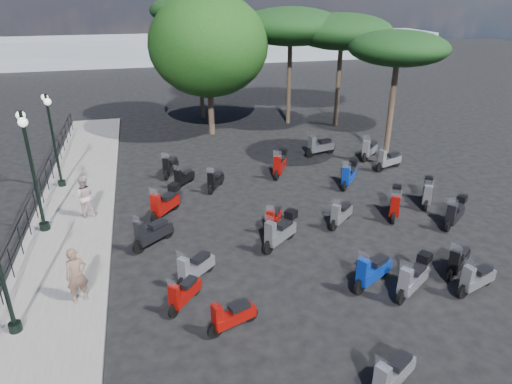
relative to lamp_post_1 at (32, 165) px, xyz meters
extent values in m
plane|color=black|center=(7.38, -2.40, -2.68)|extent=(120.00, 120.00, 0.00)
cube|color=slate|center=(0.88, 0.60, -2.61)|extent=(3.00, 30.00, 0.15)
cylinder|color=black|center=(-0.42, -3.02, -1.98)|extent=(0.04, 0.04, 1.10)
cylinder|color=black|center=(-0.42, -1.65, -1.98)|extent=(0.04, 0.04, 1.10)
cylinder|color=black|center=(-0.42, -0.28, -1.98)|extent=(0.04, 0.04, 1.10)
cylinder|color=black|center=(-0.42, 1.08, -1.98)|extent=(0.04, 0.04, 1.10)
cylinder|color=black|center=(-0.42, 2.45, -1.98)|extent=(0.04, 0.04, 1.10)
cylinder|color=black|center=(-0.42, 3.82, -1.98)|extent=(0.04, 0.04, 1.10)
cylinder|color=black|center=(-0.42, 5.19, -1.98)|extent=(0.04, 0.04, 1.10)
cylinder|color=black|center=(-0.42, 6.56, -1.98)|extent=(0.04, 0.04, 1.10)
cylinder|color=black|center=(-0.42, 7.93, -1.98)|extent=(0.04, 0.04, 1.10)
cylinder|color=black|center=(-0.42, 9.29, -1.98)|extent=(0.04, 0.04, 1.10)
cylinder|color=black|center=(-0.42, 10.66, -1.98)|extent=(0.04, 0.04, 1.10)
cylinder|color=black|center=(-0.42, 12.03, -1.98)|extent=(0.04, 0.04, 1.10)
cylinder|color=black|center=(-0.42, 13.40, -1.98)|extent=(0.04, 0.04, 1.10)
cube|color=black|center=(-0.42, 0.40, -1.45)|extent=(0.04, 26.00, 0.04)
cube|color=black|center=(-0.42, 0.40, -1.98)|extent=(0.04, 26.00, 0.04)
cylinder|color=black|center=(0.15, -5.63, -2.41)|extent=(0.33, 0.33, 0.24)
cylinder|color=black|center=(0.00, 0.00, -2.40)|extent=(0.35, 0.35, 0.27)
cylinder|color=black|center=(0.00, 0.00, -0.31)|extent=(0.12, 0.12, 4.44)
cylinder|color=black|center=(0.00, 0.00, 1.74)|extent=(0.30, 0.98, 0.04)
sphere|color=white|center=(-0.13, 0.48, 1.63)|extent=(0.31, 0.31, 0.31)
sphere|color=white|center=(0.13, -0.48, 1.63)|extent=(0.31, 0.31, 0.31)
cylinder|color=black|center=(0.07, 4.19, -2.41)|extent=(0.33, 0.33, 0.25)
cylinder|color=black|center=(0.07, 4.19, -0.46)|extent=(0.11, 0.11, 4.14)
cylinder|color=black|center=(0.07, 4.19, 1.46)|extent=(0.28, 0.91, 0.04)
sphere|color=white|center=(-0.05, 4.64, 1.35)|extent=(0.29, 0.29, 0.29)
sphere|color=white|center=(0.20, 3.74, 1.35)|extent=(0.29, 0.29, 0.29)
imported|color=brown|center=(1.67, -4.71, -1.70)|extent=(0.70, 0.58, 1.65)
imported|color=#C4A9A8|center=(1.40, 0.79, -1.70)|extent=(0.82, 0.64, 1.66)
cylinder|color=black|center=(4.18, -5.90, -2.46)|extent=(0.35, 0.40, 0.44)
cylinder|color=black|center=(4.88, -5.05, -2.46)|extent=(0.35, 0.40, 0.44)
cube|color=#8B0B07|center=(4.56, -5.44, -2.29)|extent=(1.01, 1.12, 0.31)
cube|color=black|center=(4.66, -5.32, -2.04)|extent=(0.57, 0.60, 0.13)
cube|color=#8B0B07|center=(4.22, -5.84, -2.04)|extent=(0.34, 0.33, 0.64)
plane|color=white|center=(4.19, -5.88, -1.62)|extent=(0.31, 0.28, 0.34)
cylinder|color=black|center=(4.54, -4.78, -2.43)|extent=(0.43, 0.41, 0.49)
cylinder|color=black|center=(5.45, -3.95, -2.43)|extent=(0.43, 0.41, 0.49)
cube|color=#B1B3BD|center=(5.03, -4.33, -2.25)|extent=(1.22, 1.16, 0.35)
cube|color=black|center=(5.16, -4.21, -1.96)|extent=(0.66, 0.64, 0.14)
cube|color=#B1B3BD|center=(4.60, -4.72, -1.96)|extent=(0.37, 0.38, 0.72)
plane|color=white|center=(4.55, -4.76, -1.50)|extent=(0.32, 0.34, 0.38)
cylinder|color=black|center=(3.33, -2.29, -2.42)|extent=(0.47, 0.41, 0.52)
cylinder|color=black|center=(4.33, -1.47, -2.42)|extent=(0.47, 0.41, 0.52)
cube|color=black|center=(3.87, -1.85, -2.23)|extent=(1.32, 1.17, 0.37)
cube|color=black|center=(4.01, -1.73, -1.93)|extent=(0.70, 0.66, 0.15)
cube|color=black|center=(3.40, -2.24, -1.93)|extent=(0.39, 0.40, 0.75)
plane|color=white|center=(3.35, -2.28, -1.44)|extent=(0.33, 0.37, 0.40)
cylinder|color=black|center=(3.97, -0.23, -2.41)|extent=(0.42, 0.49, 0.53)
cylinder|color=black|center=(4.80, 0.81, -2.41)|extent=(0.42, 0.49, 0.53)
cube|color=#8B0B07|center=(4.42, 0.34, -2.22)|extent=(1.19, 1.36, 0.38)
cube|color=black|center=(4.54, 0.48, -1.91)|extent=(0.67, 0.73, 0.16)
cube|color=#8B0B07|center=(4.03, -0.16, -1.91)|extent=(0.41, 0.40, 0.78)
plane|color=white|center=(3.99, -0.21, -1.41)|extent=(0.38, 0.33, 0.41)
cube|color=black|center=(4.81, 0.83, -1.71)|extent=(0.51, 0.52, 0.29)
cylinder|color=black|center=(4.70, 4.10, -2.44)|extent=(0.28, 0.48, 0.48)
cylinder|color=black|center=(5.18, 5.21, -2.44)|extent=(0.28, 0.48, 0.48)
cube|color=black|center=(4.96, 4.70, -2.26)|extent=(0.83, 1.34, 0.34)
cube|color=black|center=(5.03, 4.86, -1.98)|extent=(0.52, 0.67, 0.14)
cube|color=black|center=(4.73, 4.17, -1.98)|extent=(0.37, 0.32, 0.71)
plane|color=white|center=(4.71, 4.12, -1.52)|extent=(0.38, 0.22, 0.37)
cylinder|color=black|center=(5.13, -6.97, -2.46)|extent=(0.44, 0.24, 0.44)
cylinder|color=black|center=(6.16, -6.59, -2.46)|extent=(0.44, 0.24, 0.44)
cube|color=#8B0B07|center=(5.69, -6.76, -2.30)|extent=(1.22, 0.71, 0.31)
cube|color=black|center=(5.83, -6.71, -2.04)|extent=(0.61, 0.45, 0.13)
cube|color=#8B0B07|center=(5.20, -6.95, -2.04)|extent=(0.28, 0.33, 0.64)
plane|color=white|center=(5.15, -6.97, -1.63)|extent=(0.19, 0.35, 0.34)
cylinder|color=black|center=(7.56, -3.42, -2.42)|extent=(0.48, 0.42, 0.53)
cylinder|color=black|center=(8.59, -2.59, -2.42)|extent=(0.48, 0.42, 0.53)
cube|color=gray|center=(8.12, -2.97, -2.22)|extent=(1.35, 1.19, 0.37)
cube|color=black|center=(8.26, -2.85, -1.91)|extent=(0.72, 0.67, 0.15)
cube|color=gray|center=(7.63, -3.36, -1.91)|extent=(0.40, 0.41, 0.77)
plane|color=white|center=(7.58, -3.40, -1.41)|extent=(0.33, 0.38, 0.41)
cube|color=black|center=(8.61, -2.58, -1.71)|extent=(0.51, 0.51, 0.29)
cylinder|color=black|center=(7.94, -2.20, -2.46)|extent=(0.31, 0.42, 0.44)
cylinder|color=black|center=(8.52, -1.27, -2.46)|extent=(0.31, 0.42, 0.44)
cube|color=#8B0B07|center=(8.26, -1.70, -2.30)|extent=(0.89, 1.17, 0.31)
cube|color=black|center=(8.34, -1.57, -2.04)|extent=(0.52, 0.61, 0.13)
cube|color=#8B0B07|center=(7.98, -2.14, -2.04)|extent=(0.34, 0.31, 0.64)
plane|color=white|center=(7.95, -2.19, -1.63)|extent=(0.33, 0.24, 0.34)
cylinder|color=black|center=(6.46, 1.94, -2.46)|extent=(0.31, 0.43, 0.45)
cylinder|color=black|center=(7.04, 2.90, -2.46)|extent=(0.31, 0.43, 0.45)
cube|color=black|center=(6.78, 2.46, -2.29)|extent=(0.90, 1.20, 0.32)
cube|color=black|center=(6.86, 2.59, -2.03)|extent=(0.53, 0.62, 0.13)
cube|color=black|center=(6.50, 2.00, -2.03)|extent=(0.35, 0.32, 0.65)
plane|color=white|center=(6.47, 1.96, -1.61)|extent=(0.34, 0.25, 0.35)
cylinder|color=black|center=(5.08, 2.78, -2.47)|extent=(0.35, 0.38, 0.42)
cylinder|color=black|center=(5.78, 3.58, -2.47)|extent=(0.35, 0.38, 0.42)
cube|color=black|center=(5.46, 3.21, -2.31)|extent=(0.98, 1.07, 0.30)
cube|color=black|center=(5.56, 3.32, -2.06)|extent=(0.55, 0.57, 0.12)
cube|color=black|center=(5.13, 2.83, -2.06)|extent=(0.33, 0.32, 0.62)
plane|color=white|center=(5.10, 2.79, -1.66)|extent=(0.30, 0.27, 0.33)
cylinder|color=black|center=(9.18, -9.32, -2.44)|extent=(0.47, 0.33, 0.48)
cube|color=#B1B3BD|center=(8.70, -9.60, -2.26)|extent=(1.30, 0.96, 0.34)
cube|color=black|center=(8.85, -9.52, -1.98)|extent=(0.67, 0.57, 0.14)
cube|color=#B1B3BD|center=(8.21, -9.89, -1.98)|extent=(0.34, 0.37, 0.70)
plane|color=white|center=(8.16, -9.92, -1.52)|extent=(0.26, 0.37, 0.37)
cylinder|color=black|center=(9.55, -6.22, -2.42)|extent=(0.51, 0.35, 0.52)
cylinder|color=black|center=(10.68, -5.57, -2.42)|extent=(0.51, 0.35, 0.52)
cube|color=#0A2C9E|center=(10.16, -5.87, -2.22)|extent=(1.41, 1.02, 0.37)
cube|color=black|center=(10.32, -5.78, -1.92)|extent=(0.73, 0.61, 0.15)
cube|color=#0A2C9E|center=(9.62, -6.18, -1.92)|extent=(0.37, 0.40, 0.76)
plane|color=white|center=(9.57, -6.21, -1.43)|extent=(0.28, 0.40, 0.40)
cylinder|color=black|center=(10.35, -2.44, -2.45)|extent=(0.42, 0.38, 0.46)
cylinder|color=black|center=(11.23, -1.69, -2.45)|extent=(0.42, 0.38, 0.46)
cube|color=gray|center=(10.83, -2.03, -2.27)|extent=(1.17, 1.07, 0.33)
cube|color=black|center=(10.95, -1.93, -2.00)|extent=(0.63, 0.60, 0.14)
cube|color=gray|center=(10.41, -2.39, -2.00)|extent=(0.35, 0.36, 0.68)
plane|color=white|center=(10.36, -2.43, -1.57)|extent=(0.30, 0.33, 0.36)
cylinder|color=black|center=(9.70, 2.77, -2.42)|extent=(0.35, 0.51, 0.53)
cylinder|color=black|center=(10.33, 3.92, -2.42)|extent=(0.35, 0.51, 0.53)
cube|color=#8B0B07|center=(10.04, 3.39, -2.22)|extent=(1.01, 1.43, 0.37)
cube|color=black|center=(10.13, 3.55, -1.91)|extent=(0.60, 0.73, 0.15)
cube|color=#8B0B07|center=(9.74, 2.84, -1.91)|extent=(0.40, 0.37, 0.77)
plane|color=white|center=(9.71, 2.79, -1.42)|extent=(0.41, 0.28, 0.41)
cube|color=black|center=(10.34, 3.94, -1.72)|extent=(0.49, 0.50, 0.28)
cylinder|color=black|center=(12.36, -7.13, -2.44)|extent=(0.48, 0.24, 0.47)
cylinder|color=black|center=(13.49, -6.77, -2.44)|extent=(0.48, 0.24, 0.47)
cube|color=gray|center=(12.97, -6.93, -2.27)|extent=(1.32, 0.71, 0.33)
cube|color=black|center=(13.13, -6.88, -1.99)|extent=(0.65, 0.46, 0.14)
cube|color=gray|center=(12.44, -7.11, -1.99)|extent=(0.30, 0.35, 0.69)
plane|color=white|center=(12.38, -7.12, -1.55)|extent=(0.19, 0.38, 0.37)
cylinder|color=black|center=(10.50, -6.93, -2.42)|extent=(0.48, 0.37, 0.51)
cylinder|color=black|center=(11.56, -6.22, -2.42)|extent=(0.48, 0.37, 0.51)
cube|color=#B1B3BD|center=(11.07, -6.54, -2.23)|extent=(1.35, 1.07, 0.36)
cube|color=black|center=(11.22, -6.44, -1.93)|extent=(0.71, 0.62, 0.15)
cube|color=#B1B3BD|center=(10.57, -6.88, -1.93)|extent=(0.37, 0.40, 0.75)
plane|color=white|center=(10.51, -6.91, -1.46)|extent=(0.29, 0.38, 0.40)
cube|color=black|center=(11.58, -6.21, -1.74)|extent=(0.49, 0.48, 0.28)
cylinder|color=black|center=(12.77, -2.48, -2.43)|extent=(0.36, 0.48, 0.51)
cylinder|color=black|center=(13.44, -1.41, -2.43)|extent=(0.36, 0.48, 0.51)
cube|color=#8B0B07|center=(13.13, -1.90, -2.24)|extent=(1.03, 1.35, 0.36)
cube|color=black|center=(13.23, -1.75, -1.94)|extent=(0.60, 0.70, 0.15)
cube|color=#8B0B07|center=(12.81, -2.41, -1.94)|extent=(0.39, 0.36, 0.74)
plane|color=white|center=(12.78, -2.46, -1.47)|extent=(0.38, 0.28, 0.39)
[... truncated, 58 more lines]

